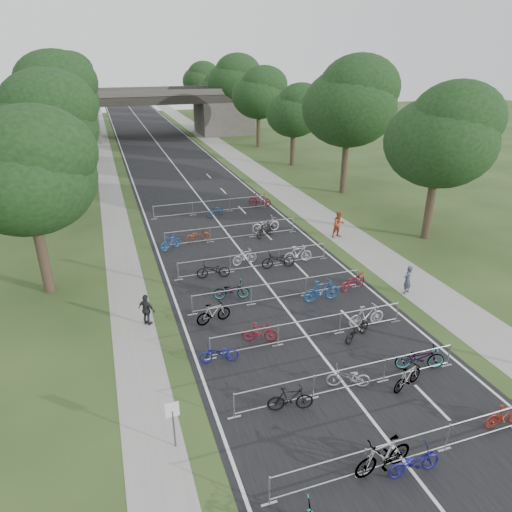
{
  "coord_description": "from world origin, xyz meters",
  "views": [
    {
      "loc": [
        -7.88,
        -8.48,
        11.92
      ],
      "look_at": [
        -0.1,
        14.45,
        1.1
      ],
      "focal_mm": 32.0,
      "sensor_mm": 36.0,
      "label": 1
    }
  ],
  "objects_px": {
    "pedestrian_a": "(407,280)",
    "pedestrian_b": "(339,225)",
    "park_sign": "(173,417)",
    "bike_1": "(383,456)",
    "overpass_bridge": "(150,113)",
    "pedestrian_c": "(147,310)",
    "bike_2": "(414,462)"
  },
  "relations": [
    {
      "from": "pedestrian_a",
      "to": "pedestrian_c",
      "type": "relative_size",
      "value": 1.0
    },
    {
      "from": "park_sign",
      "to": "pedestrian_b",
      "type": "height_order",
      "value": "pedestrian_b"
    },
    {
      "from": "overpass_bridge",
      "to": "bike_1",
      "type": "xyz_separation_m",
      "value": [
        -0.88,
        -65.03,
        -2.91
      ]
    },
    {
      "from": "overpass_bridge",
      "to": "pedestrian_c",
      "type": "distance_m",
      "value": 54.68
    },
    {
      "from": "pedestrian_a",
      "to": "overpass_bridge",
      "type": "bearing_deg",
      "value": -106.0
    },
    {
      "from": "overpass_bridge",
      "to": "pedestrian_c",
      "type": "xyz_separation_m",
      "value": [
        -6.8,
        -54.18,
        -2.74
      ]
    },
    {
      "from": "overpass_bridge",
      "to": "bike_2",
      "type": "bearing_deg",
      "value": -90.02
    },
    {
      "from": "overpass_bridge",
      "to": "bike_2",
      "type": "xyz_separation_m",
      "value": [
        -0.03,
        -65.42,
        -3.07
      ]
    },
    {
      "from": "bike_1",
      "to": "bike_2",
      "type": "relative_size",
      "value": 1.17
    },
    {
      "from": "bike_1",
      "to": "pedestrian_a",
      "type": "xyz_separation_m",
      "value": [
        7.68,
        9.54,
        0.17
      ]
    },
    {
      "from": "park_sign",
      "to": "bike_1",
      "type": "relative_size",
      "value": 0.88
    },
    {
      "from": "pedestrian_b",
      "to": "pedestrian_c",
      "type": "distance_m",
      "value": 15.76
    },
    {
      "from": "overpass_bridge",
      "to": "pedestrian_a",
      "type": "relative_size",
      "value": 19.41
    },
    {
      "from": "park_sign",
      "to": "pedestrian_b",
      "type": "relative_size",
      "value": 0.97
    },
    {
      "from": "overpass_bridge",
      "to": "park_sign",
      "type": "relative_size",
      "value": 16.99
    },
    {
      "from": "bike_2",
      "to": "park_sign",
      "type": "bearing_deg",
      "value": 64.86
    },
    {
      "from": "bike_1",
      "to": "pedestrian_a",
      "type": "bearing_deg",
      "value": 135.7
    },
    {
      "from": "park_sign",
      "to": "pedestrian_b",
      "type": "xyz_separation_m",
      "value": [
        14.02,
        15.02,
        -0.33
      ]
    },
    {
      "from": "park_sign",
      "to": "pedestrian_b",
      "type": "distance_m",
      "value": 20.55
    },
    {
      "from": "pedestrian_a",
      "to": "pedestrian_c",
      "type": "xyz_separation_m",
      "value": [
        -13.6,
        1.3,
        -0.0
      ]
    },
    {
      "from": "overpass_bridge",
      "to": "pedestrian_b",
      "type": "height_order",
      "value": "overpass_bridge"
    },
    {
      "from": "pedestrian_c",
      "to": "pedestrian_b",
      "type": "bearing_deg",
      "value": -107.85
    },
    {
      "from": "pedestrian_c",
      "to": "bike_2",
      "type": "bearing_deg",
      "value": 166.01
    },
    {
      "from": "bike_1",
      "to": "pedestrian_c",
      "type": "distance_m",
      "value": 12.35
    },
    {
      "from": "bike_1",
      "to": "pedestrian_b",
      "type": "xyz_separation_m",
      "value": [
        8.1,
        18.05,
        0.32
      ]
    },
    {
      "from": "overpass_bridge",
      "to": "bike_1",
      "type": "distance_m",
      "value": 65.1
    },
    {
      "from": "park_sign",
      "to": "pedestrian_a",
      "type": "xyz_separation_m",
      "value": [
        13.6,
        6.51,
        -0.47
      ]
    },
    {
      "from": "overpass_bridge",
      "to": "bike_1",
      "type": "height_order",
      "value": "overpass_bridge"
    },
    {
      "from": "pedestrian_a",
      "to": "pedestrian_b",
      "type": "distance_m",
      "value": 8.52
    },
    {
      "from": "pedestrian_b",
      "to": "overpass_bridge",
      "type": "bearing_deg",
      "value": 92.16
    },
    {
      "from": "park_sign",
      "to": "pedestrian_c",
      "type": "distance_m",
      "value": 7.83
    },
    {
      "from": "bike_2",
      "to": "overpass_bridge",
      "type": "bearing_deg",
      "value": 1.64
    }
  ]
}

